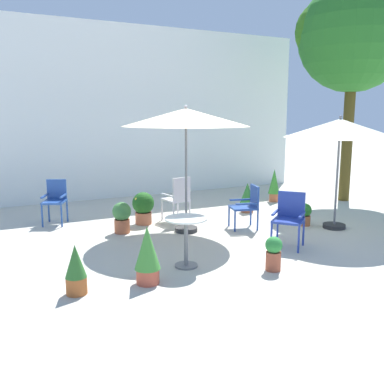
% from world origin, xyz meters
% --- Properties ---
extents(ground_plane, '(60.00, 60.00, 0.00)m').
position_xyz_m(ground_plane, '(0.00, 0.00, 0.00)').
color(ground_plane, beige).
extents(villa_facade, '(10.43, 0.30, 4.57)m').
position_xyz_m(villa_facade, '(0.00, 4.10, 2.29)').
color(villa_facade, white).
rests_on(villa_facade, ground).
extents(shade_tree, '(2.88, 2.74, 5.52)m').
position_xyz_m(shade_tree, '(4.83, 0.96, 4.15)').
color(shade_tree, '#4D4119').
rests_on(shade_tree, ground).
extents(patio_umbrella_0, '(2.39, 2.39, 2.41)m').
position_xyz_m(patio_umbrella_0, '(-0.27, 0.02, 2.17)').
color(patio_umbrella_0, '#2D2D2D').
rests_on(patio_umbrella_0, ground).
extents(patio_umbrella_1, '(2.14, 2.14, 2.22)m').
position_xyz_m(patio_umbrella_1, '(2.49, -1.07, 1.96)').
color(patio_umbrella_1, '#2D2D2D').
rests_on(patio_umbrella_1, ground).
extents(cafe_table_0, '(0.63, 0.63, 0.75)m').
position_xyz_m(cafe_table_0, '(-1.12, -1.74, 0.52)').
color(cafe_table_0, white).
rests_on(cafe_table_0, ground).
extents(patio_chair_0, '(0.69, 0.69, 0.94)m').
position_xyz_m(patio_chair_0, '(0.90, -1.61, 0.55)').
color(patio_chair_0, '#273D9D').
rests_on(patio_chair_0, ground).
extents(patio_chair_1, '(0.60, 0.57, 0.86)m').
position_xyz_m(patio_chair_1, '(0.92, -0.30, 0.49)').
color(patio_chair_1, '#274A9A').
rests_on(patio_chair_1, ground).
extents(patio_chair_2, '(0.59, 0.62, 0.91)m').
position_xyz_m(patio_chair_2, '(-2.43, 1.79, 0.53)').
color(patio_chair_2, '#264A95').
rests_on(patio_chair_2, ground).
extents(patio_chair_3, '(0.52, 0.56, 0.96)m').
position_xyz_m(patio_chair_3, '(-0.10, 0.78, 0.55)').
color(patio_chair_3, silver).
rests_on(patio_chair_3, ground).
extents(potted_plant_0, '(0.36, 0.36, 0.60)m').
position_xyz_m(potted_plant_0, '(-1.42, 0.48, 0.32)').
color(potted_plant_0, '#B35C3B').
rests_on(potted_plant_0, ground).
extents(potted_plant_1, '(0.27, 0.27, 0.65)m').
position_xyz_m(potted_plant_1, '(-2.80, -2.01, 0.33)').
color(potted_plant_1, '#A45629').
rests_on(potted_plant_1, ground).
extents(potted_plant_2, '(0.25, 0.25, 0.51)m').
position_xyz_m(potted_plant_2, '(-0.05, -2.44, 0.27)').
color(potted_plant_2, '#A55037').
rests_on(potted_plant_2, ground).
extents(potted_plant_3, '(0.28, 0.28, 0.46)m').
position_xyz_m(potted_plant_3, '(2.09, -0.64, 0.24)').
color(potted_plant_3, '#B26035').
rests_on(potted_plant_3, ground).
extents(potted_plant_4, '(0.45, 0.45, 0.67)m').
position_xyz_m(potted_plant_4, '(-0.82, 0.94, 0.37)').
color(potted_plant_4, '#BF6A47').
rests_on(potted_plant_4, ground).
extents(potted_plant_5, '(0.34, 0.34, 0.69)m').
position_xyz_m(potted_plant_5, '(1.71, 0.89, 0.36)').
color(potted_plant_5, brown).
rests_on(potted_plant_5, ground).
extents(potted_plant_6, '(0.29, 0.29, 0.86)m').
position_xyz_m(potted_plant_6, '(3.01, 1.60, 0.46)').
color(potted_plant_6, '#B5603B').
rests_on(potted_plant_6, ground).
extents(potted_plant_7, '(0.35, 0.35, 0.79)m').
position_xyz_m(potted_plant_7, '(-1.86, -2.09, 0.41)').
color(potted_plant_7, '#C0543E').
rests_on(potted_plant_7, ground).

